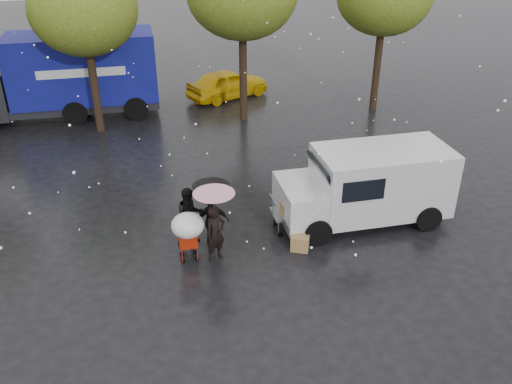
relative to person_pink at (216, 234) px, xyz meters
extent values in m
plane|color=black|center=(0.32, -0.05, -0.78)|extent=(90.00, 90.00, 0.00)
imported|color=black|center=(0.00, 0.00, 0.00)|extent=(0.68, 0.59, 1.56)
imported|color=black|center=(-0.55, 0.92, 0.05)|extent=(0.92, 0.79, 1.67)
imported|color=black|center=(0.03, 0.66, -0.03)|extent=(0.93, 0.50, 1.51)
cylinder|color=#4C4C4C|center=(0.00, 0.00, 0.13)|extent=(0.02, 0.02, 1.82)
cone|color=#E96085|center=(0.00, 0.00, 1.04)|extent=(1.06, 1.06, 0.30)
sphere|color=#4C4C4C|center=(0.00, 0.00, 1.07)|extent=(0.06, 0.06, 0.06)
cylinder|color=#4C4C4C|center=(0.03, 0.66, 0.06)|extent=(0.02, 0.02, 1.68)
cone|color=black|center=(0.03, 0.66, 0.90)|extent=(1.01, 1.01, 0.30)
sphere|color=#4C4C4C|center=(0.03, 0.66, 0.93)|extent=(0.06, 0.06, 0.06)
cube|color=slate|center=(2.52, 0.94, -0.23)|extent=(1.50, 0.80, 0.08)
cylinder|color=slate|center=(1.77, 0.94, 0.02)|extent=(0.04, 0.04, 0.60)
cube|color=olive|center=(2.87, 1.04, 0.01)|extent=(0.55, 0.45, 0.40)
cube|color=olive|center=(2.22, 0.84, -0.02)|extent=(0.45, 0.40, 0.35)
cube|color=olive|center=(2.82, 0.79, 0.35)|extent=(0.40, 0.35, 0.28)
cube|color=tan|center=(2.57, 0.94, -0.13)|extent=(0.90, 0.55, 0.12)
cylinder|color=black|center=(1.92, 0.62, -0.70)|extent=(0.16, 0.05, 0.16)
cylinder|color=black|center=(1.92, 1.26, -0.70)|extent=(0.16, 0.05, 0.16)
cylinder|color=black|center=(3.12, 0.62, -0.70)|extent=(0.16, 0.05, 0.16)
cylinder|color=black|center=(3.12, 1.26, -0.70)|extent=(0.16, 0.05, 0.16)
cube|color=red|center=(-0.71, 0.16, -0.13)|extent=(0.47, 0.41, 0.45)
cylinder|color=red|center=(-0.71, -0.03, 0.24)|extent=(0.42, 0.02, 0.02)
cylinder|color=#4C4C4C|center=(-0.71, -0.03, 0.17)|extent=(0.02, 0.02, 0.60)
ellipsoid|color=white|center=(-0.71, -0.03, 0.37)|extent=(0.84, 0.84, 0.63)
cylinder|color=black|center=(-0.89, 0.00, -0.72)|extent=(0.12, 0.04, 0.12)
cylinder|color=black|center=(-0.89, 0.32, -0.72)|extent=(0.12, 0.04, 0.12)
cylinder|color=black|center=(-0.53, 0.00, -0.72)|extent=(0.12, 0.04, 0.12)
cylinder|color=black|center=(-0.53, 0.32, -0.72)|extent=(0.12, 0.04, 0.12)
cube|color=silver|center=(5.02, 1.01, 0.47)|extent=(3.80, 2.00, 1.90)
cube|color=silver|center=(2.62, 1.01, 0.07)|extent=(1.20, 1.95, 1.10)
cube|color=black|center=(3.17, 1.01, 0.92)|extent=(0.37, 1.70, 0.67)
cube|color=slate|center=(2.07, 1.01, -0.33)|extent=(0.12, 1.90, 0.25)
cylinder|color=black|center=(2.82, 0.06, -0.40)|extent=(0.76, 0.28, 0.76)
cylinder|color=black|center=(2.82, 1.96, -0.40)|extent=(0.76, 0.28, 0.76)
cylinder|color=black|center=(6.12, 0.06, -0.40)|extent=(0.76, 0.28, 0.76)
cylinder|color=black|center=(6.12, 1.96, -0.40)|extent=(0.76, 0.28, 0.76)
cube|color=navy|center=(-3.68, 12.07, 1.32)|extent=(6.00, 2.50, 2.80)
cube|color=black|center=(-4.68, 12.07, -0.23)|extent=(8.00, 2.30, 0.35)
cube|color=silver|center=(-3.68, 10.81, 1.42)|extent=(3.50, 0.03, 0.35)
cylinder|color=black|center=(-1.68, 10.92, -0.28)|extent=(1.00, 0.30, 1.00)
cylinder|color=black|center=(-1.68, 13.22, -0.28)|extent=(1.00, 0.30, 1.00)
cube|color=olive|center=(2.28, -0.09, -0.57)|extent=(0.59, 0.54, 0.43)
cube|color=olive|center=(2.79, 2.09, -0.61)|extent=(0.50, 0.42, 0.35)
imported|color=gold|center=(2.68, 12.90, -0.10)|extent=(4.30, 3.09, 1.36)
cylinder|color=black|center=(-3.18, 9.95, 1.46)|extent=(0.32, 0.32, 4.48)
ellipsoid|color=#3B5618|center=(-3.18, 9.95, 4.02)|extent=(4.00, 4.00, 3.40)
cylinder|color=black|center=(2.82, 9.95, 1.67)|extent=(0.32, 0.32, 4.90)
cylinder|color=black|center=(8.82, 9.95, 1.53)|extent=(0.32, 0.32, 4.62)
camera|label=1|loc=(-1.63, -11.71, 7.63)|focal=38.00mm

